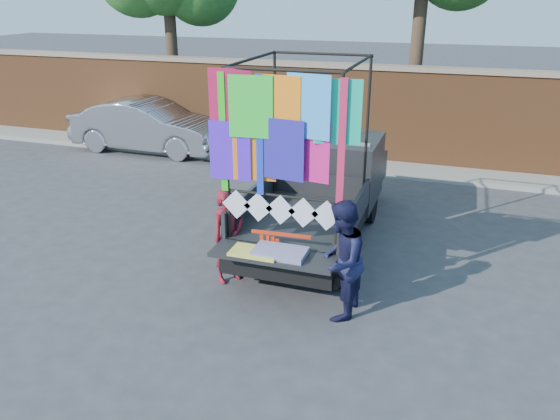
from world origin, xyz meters
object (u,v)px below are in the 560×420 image
(pickup_truck, at_px, (324,187))
(sedan, at_px, (149,126))
(woman, at_px, (228,236))
(man, at_px, (341,261))

(pickup_truck, xyz_separation_m, sedan, (-6.24, 3.89, -0.12))
(pickup_truck, relative_size, woman, 3.52)
(pickup_truck, relative_size, sedan, 1.20)
(pickup_truck, height_order, woman, pickup_truck)
(sedan, bearing_deg, pickup_truck, -121.70)
(pickup_truck, distance_m, man, 3.13)
(sedan, distance_m, man, 9.96)
(pickup_truck, xyz_separation_m, woman, (-0.93, -2.52, -0.09))
(woman, height_order, man, man)
(sedan, bearing_deg, man, -133.27)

